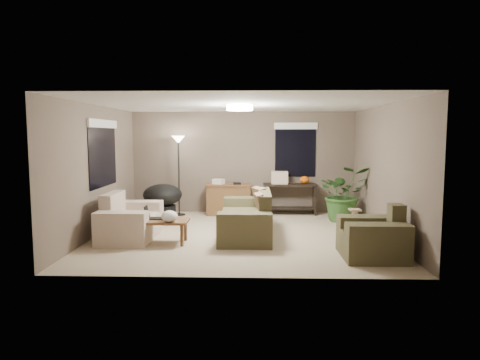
{
  "coord_description": "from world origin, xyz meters",
  "views": [
    {
      "loc": [
        0.25,
        -8.12,
        1.93
      ],
      "look_at": [
        0.0,
        0.2,
        1.05
      ],
      "focal_mm": 32.0,
      "sensor_mm": 36.0,
      "label": 1
    }
  ],
  "objects_px": {
    "main_sofa": "(248,220)",
    "loveseat": "(129,222)",
    "armchair": "(373,239)",
    "coffee_table": "(160,223)",
    "houseplant": "(344,200)",
    "cat_scratching_post": "(355,224)",
    "desk": "(229,199)",
    "floor_lamp": "(178,149)",
    "console_table": "(290,196)",
    "papasan_chair": "(163,198)"
  },
  "relations": [
    {
      "from": "coffee_table",
      "to": "floor_lamp",
      "type": "relative_size",
      "value": 0.52
    },
    {
      "from": "main_sofa",
      "to": "floor_lamp",
      "type": "height_order",
      "value": "floor_lamp"
    },
    {
      "from": "armchair",
      "to": "papasan_chair",
      "type": "xyz_separation_m",
      "value": [
        -4.0,
        3.1,
        0.17
      ]
    },
    {
      "from": "armchair",
      "to": "houseplant",
      "type": "relative_size",
      "value": 0.8
    },
    {
      "from": "cat_scratching_post",
      "to": "loveseat",
      "type": "bearing_deg",
      "value": -175.01
    },
    {
      "from": "desk",
      "to": "cat_scratching_post",
      "type": "relative_size",
      "value": 2.2
    },
    {
      "from": "floor_lamp",
      "to": "cat_scratching_post",
      "type": "xyz_separation_m",
      "value": [
        3.76,
        -1.93,
        -1.38
      ]
    },
    {
      "from": "loveseat",
      "to": "floor_lamp",
      "type": "distance_m",
      "value": 2.71
    },
    {
      "from": "coffee_table",
      "to": "houseplant",
      "type": "bearing_deg",
      "value": 29.7
    },
    {
      "from": "main_sofa",
      "to": "houseplant",
      "type": "height_order",
      "value": "houseplant"
    },
    {
      "from": "main_sofa",
      "to": "cat_scratching_post",
      "type": "bearing_deg",
      "value": 2.54
    },
    {
      "from": "desk",
      "to": "cat_scratching_post",
      "type": "distance_m",
      "value": 3.27
    },
    {
      "from": "loveseat",
      "to": "floor_lamp",
      "type": "xyz_separation_m",
      "value": [
        0.55,
        2.31,
        1.3
      ]
    },
    {
      "from": "main_sofa",
      "to": "loveseat",
      "type": "xyz_separation_m",
      "value": [
        -2.23,
        -0.28,
        0.0
      ]
    },
    {
      "from": "desk",
      "to": "houseplant",
      "type": "height_order",
      "value": "houseplant"
    },
    {
      "from": "loveseat",
      "to": "cat_scratching_post",
      "type": "xyz_separation_m",
      "value": [
        4.31,
        0.38,
        -0.08
      ]
    },
    {
      "from": "main_sofa",
      "to": "armchair",
      "type": "relative_size",
      "value": 2.2
    },
    {
      "from": "main_sofa",
      "to": "loveseat",
      "type": "bearing_deg",
      "value": -172.74
    },
    {
      "from": "main_sofa",
      "to": "papasan_chair",
      "type": "distance_m",
      "value": 2.59
    },
    {
      "from": "main_sofa",
      "to": "loveseat",
      "type": "height_order",
      "value": "same"
    },
    {
      "from": "cat_scratching_post",
      "to": "main_sofa",
      "type": "bearing_deg",
      "value": -177.46
    },
    {
      "from": "console_table",
      "to": "armchair",
      "type": "bearing_deg",
      "value": -74.73
    },
    {
      "from": "houseplant",
      "to": "console_table",
      "type": "bearing_deg",
      "value": 145.21
    },
    {
      "from": "coffee_table",
      "to": "houseplant",
      "type": "relative_size",
      "value": 0.8
    },
    {
      "from": "armchair",
      "to": "papasan_chair",
      "type": "bearing_deg",
      "value": 142.24
    },
    {
      "from": "loveseat",
      "to": "cat_scratching_post",
      "type": "distance_m",
      "value": 4.32
    },
    {
      "from": "desk",
      "to": "floor_lamp",
      "type": "relative_size",
      "value": 0.58
    },
    {
      "from": "coffee_table",
      "to": "desk",
      "type": "bearing_deg",
      "value": 69.06
    },
    {
      "from": "main_sofa",
      "to": "cat_scratching_post",
      "type": "relative_size",
      "value": 4.4
    },
    {
      "from": "main_sofa",
      "to": "papasan_chair",
      "type": "relative_size",
      "value": 1.99
    },
    {
      "from": "armchair",
      "to": "loveseat",
      "type": "bearing_deg",
      "value": 164.36
    },
    {
      "from": "armchair",
      "to": "desk",
      "type": "xyz_separation_m",
      "value": [
        -2.49,
        3.58,
        0.08
      ]
    },
    {
      "from": "main_sofa",
      "to": "console_table",
      "type": "height_order",
      "value": "main_sofa"
    },
    {
      "from": "loveseat",
      "to": "armchair",
      "type": "xyz_separation_m",
      "value": [
        4.23,
        -1.18,
        0.0
      ]
    },
    {
      "from": "loveseat",
      "to": "coffee_table",
      "type": "distance_m",
      "value": 0.79
    },
    {
      "from": "armchair",
      "to": "coffee_table",
      "type": "height_order",
      "value": "armchair"
    },
    {
      "from": "console_table",
      "to": "floor_lamp",
      "type": "height_order",
      "value": "floor_lamp"
    },
    {
      "from": "main_sofa",
      "to": "houseplant",
      "type": "relative_size",
      "value": 1.77
    },
    {
      "from": "armchair",
      "to": "coffee_table",
      "type": "relative_size",
      "value": 1.0
    },
    {
      "from": "main_sofa",
      "to": "papasan_chair",
      "type": "height_order",
      "value": "main_sofa"
    },
    {
      "from": "desk",
      "to": "floor_lamp",
      "type": "height_order",
      "value": "floor_lamp"
    },
    {
      "from": "coffee_table",
      "to": "houseplant",
      "type": "xyz_separation_m",
      "value": [
        3.69,
        2.11,
        0.13
      ]
    },
    {
      "from": "floor_lamp",
      "to": "coffee_table",
      "type": "bearing_deg",
      "value": -87.32
    },
    {
      "from": "armchair",
      "to": "console_table",
      "type": "height_order",
      "value": "armchair"
    },
    {
      "from": "loveseat",
      "to": "coffee_table",
      "type": "height_order",
      "value": "loveseat"
    },
    {
      "from": "armchair",
      "to": "coffee_table",
      "type": "bearing_deg",
      "value": 167.63
    },
    {
      "from": "coffee_table",
      "to": "floor_lamp",
      "type": "xyz_separation_m",
      "value": [
        -0.13,
        2.72,
        1.24
      ]
    },
    {
      "from": "houseplant",
      "to": "cat_scratching_post",
      "type": "relative_size",
      "value": 2.49
    },
    {
      "from": "cat_scratching_post",
      "to": "coffee_table",
      "type": "bearing_deg",
      "value": -167.87
    },
    {
      "from": "main_sofa",
      "to": "armchair",
      "type": "height_order",
      "value": "same"
    }
  ]
}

